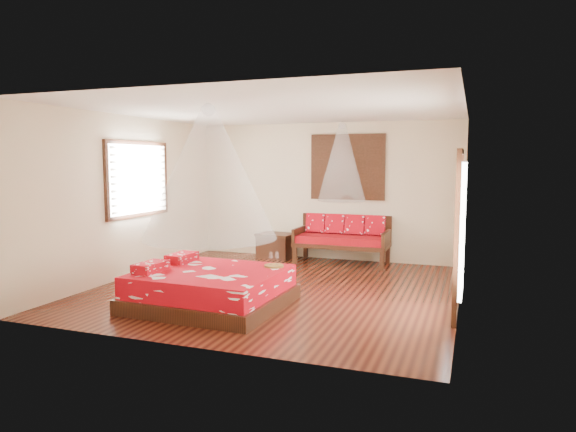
% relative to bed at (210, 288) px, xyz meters
% --- Properties ---
extents(room, '(5.54, 5.54, 2.84)m').
position_rel_bed_xyz_m(room, '(0.52, 1.24, 1.15)').
color(room, black).
rests_on(room, ground).
extents(bed, '(2.05, 1.87, 0.63)m').
position_rel_bed_xyz_m(bed, '(0.00, 0.00, 0.00)').
color(bed, black).
rests_on(bed, floor).
extents(daybed, '(1.83, 0.81, 0.96)m').
position_rel_bed_xyz_m(daybed, '(1.00, 3.62, 0.27)').
color(daybed, black).
rests_on(daybed, floor).
extents(storage_chest, '(0.82, 0.65, 0.52)m').
position_rel_bed_xyz_m(storage_chest, '(-0.45, 3.69, 0.01)').
color(storage_chest, black).
rests_on(storage_chest, floor).
extents(shutter_panel, '(1.52, 0.06, 1.32)m').
position_rel_bed_xyz_m(shutter_panel, '(1.00, 3.96, 1.65)').
color(shutter_panel, black).
rests_on(shutter_panel, wall_back).
extents(window_left, '(0.10, 1.74, 1.34)m').
position_rel_bed_xyz_m(window_left, '(-2.19, 1.44, 1.45)').
color(window_left, black).
rests_on(window_left, wall_left).
extents(glazed_door, '(0.08, 1.02, 2.16)m').
position_rel_bed_xyz_m(glazed_door, '(3.24, 0.64, 0.82)').
color(glazed_door, black).
rests_on(glazed_door, floor).
extents(wine_tray, '(0.28, 0.28, 0.23)m').
position_rel_bed_xyz_m(wine_tray, '(0.75, 0.54, 0.31)').
color(wine_tray, brown).
rests_on(wine_tray, bed).
extents(mosquito_net_main, '(1.84, 1.84, 1.80)m').
position_rel_bed_xyz_m(mosquito_net_main, '(0.02, -0.00, 1.60)').
color(mosquito_net_main, white).
rests_on(mosquito_net_main, ceiling).
extents(mosquito_net_daybed, '(0.93, 0.93, 1.50)m').
position_rel_bed_xyz_m(mosquito_net_daybed, '(1.00, 3.49, 1.75)').
color(mosquito_net_daybed, white).
rests_on(mosquito_net_daybed, ceiling).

